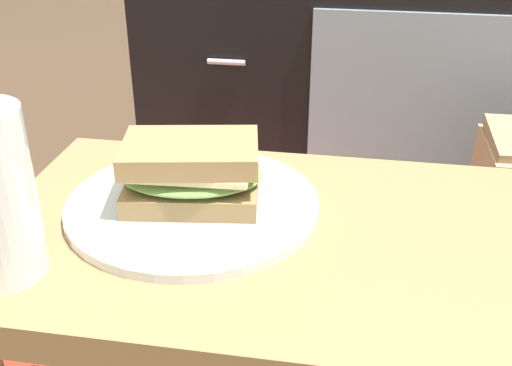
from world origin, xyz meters
name	(u,v)px	position (x,y,z in m)	size (l,w,h in m)	color
side_table	(266,301)	(0.00, 0.00, 0.37)	(0.56, 0.36, 0.46)	#A37A4C
tv_cabinet	(353,87)	(0.07, 0.95, 0.29)	(0.96, 0.46, 0.58)	black
area_rug	(142,264)	(-0.35, 0.53, 0.00)	(1.06, 0.72, 0.01)	maroon
plate	(193,204)	(-0.08, 0.03, 0.47)	(0.26, 0.26, 0.01)	silver
sandwich_front	(191,172)	(-0.08, 0.03, 0.50)	(0.16, 0.12, 0.07)	#9E7A4C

